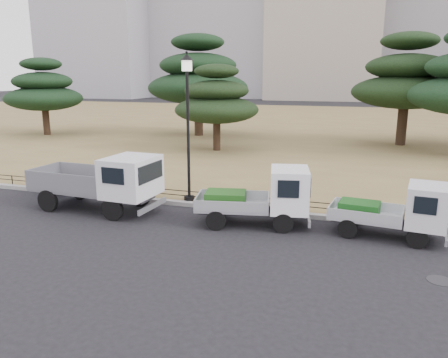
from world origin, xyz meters
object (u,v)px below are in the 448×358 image
(truck_large, at_px, (102,180))
(tarp_pile, at_px, (60,180))
(truck_kei_rear, at_px, (396,210))
(truck_kei_front, at_px, (262,197))
(street_lamp, at_px, (188,104))

(truck_large, bearing_deg, tarp_pile, 155.63)
(truck_large, bearing_deg, truck_kei_rear, 4.91)
(truck_large, height_order, truck_kei_front, truck_large)
(truck_large, xyz_separation_m, truck_kei_rear, (9.94, 0.35, -0.28))
(truck_large, xyz_separation_m, truck_kei_front, (5.84, 0.25, -0.19))
(truck_kei_rear, height_order, tarp_pile, truck_kei_rear)
(truck_kei_front, xyz_separation_m, street_lamp, (-3.18, 1.49, 2.85))
(truck_kei_rear, distance_m, street_lamp, 7.97)
(truck_large, bearing_deg, street_lamp, 36.00)
(truck_large, relative_size, truck_kei_rear, 1.40)
(tarp_pile, bearing_deg, street_lamp, 1.10)
(street_lamp, xyz_separation_m, tarp_pile, (-5.82, -0.11, -3.25))
(truck_large, height_order, truck_kei_rear, truck_large)
(truck_kei_front, relative_size, tarp_pile, 2.49)
(tarp_pile, bearing_deg, truck_kei_rear, -5.55)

